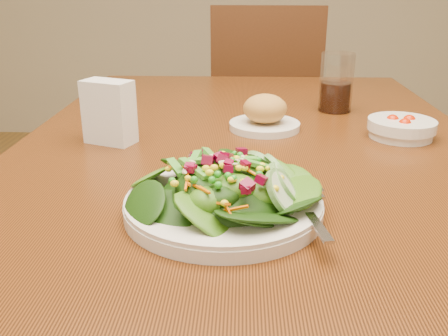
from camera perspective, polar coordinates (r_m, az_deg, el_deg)
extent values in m
cube|color=#68310E|center=(0.94, 3.18, 1.27)|extent=(0.90, 1.40, 0.04)
cylinder|color=#43210E|center=(1.72, -10.54, -3.15)|extent=(0.07, 0.07, 0.71)
cylinder|color=#43210E|center=(1.72, 15.72, -3.49)|extent=(0.07, 0.07, 0.71)
cube|color=#43210E|center=(2.17, 4.57, 4.97)|extent=(0.45, 0.45, 0.04)
cylinder|color=#43210E|center=(2.43, 8.76, 0.76)|extent=(0.04, 0.04, 0.43)
cylinder|color=#43210E|center=(2.42, -0.12, 0.94)|extent=(0.04, 0.04, 0.43)
cylinder|color=#43210E|center=(2.09, 9.66, -2.82)|extent=(0.04, 0.04, 0.43)
cylinder|color=#43210E|center=(2.08, -0.72, -2.63)|extent=(0.04, 0.04, 0.43)
cube|color=#43210E|center=(1.91, 4.92, 10.79)|extent=(0.42, 0.04, 0.48)
cylinder|color=silver|center=(0.67, -0.07, -4.47)|extent=(0.27, 0.27, 0.02)
ellipsoid|color=black|center=(0.66, -0.07, -2.24)|extent=(0.18, 0.18, 0.04)
cube|color=silver|center=(0.64, 9.95, -4.71)|extent=(0.05, 0.18, 0.01)
cylinder|color=silver|center=(1.04, 4.65, 4.84)|extent=(0.15, 0.15, 0.01)
ellipsoid|color=#A0672B|center=(1.03, 4.71, 6.81)|extent=(0.09, 0.09, 0.06)
cylinder|color=silver|center=(1.04, 19.60, 4.29)|extent=(0.13, 0.13, 0.04)
sphere|color=red|center=(1.05, 20.39, 4.99)|extent=(0.03, 0.03, 0.03)
sphere|color=red|center=(1.04, 18.69, 5.07)|extent=(0.03, 0.03, 0.03)
sphere|color=red|center=(1.02, 19.94, 4.59)|extent=(0.03, 0.03, 0.03)
cylinder|color=silver|center=(1.20, 12.72, 9.52)|extent=(0.08, 0.08, 0.14)
cylinder|color=black|center=(1.21, 12.59, 7.96)|extent=(0.07, 0.07, 0.07)
cube|color=white|center=(0.97, -13.01, 6.24)|extent=(0.10, 0.08, 0.12)
cube|color=white|center=(0.96, -13.05, 6.77)|extent=(0.09, 0.07, 0.10)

